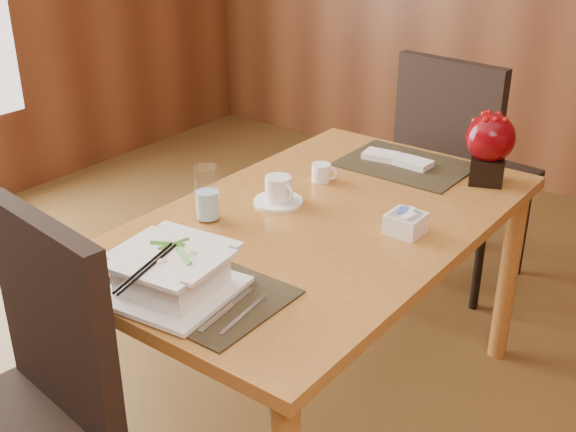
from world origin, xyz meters
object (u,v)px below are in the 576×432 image
Objects in this scene: coffee_cup at (278,192)px; far_chair at (459,162)px; bread_plate at (67,266)px; berry_decor at (490,144)px; dining_table at (319,245)px; sugar_caddy at (406,223)px; soup_setting at (172,274)px; water_glass at (207,193)px; near_chair at (18,405)px; creamer_jug at (321,172)px.

far_chair reaches higher than coffee_cup.
far_chair is (0.35, 1.75, -0.16)m from bread_plate.
berry_decor is (0.47, 0.57, 0.10)m from coffee_cup.
dining_table is 6.11× the size of berry_decor.
sugar_caddy is 1.06m from far_chair.
soup_setting is 1.22m from berry_decor.
far_chair is (-0.31, 0.50, -0.29)m from berry_decor.
far_chair is (0.25, 1.29, -0.24)m from water_glass.
near_chair is (-0.02, -0.99, -0.21)m from coffee_cup.
near_chair reaches higher than dining_table.
far_chair reaches higher than near_chair.
dining_table is 14.73× the size of sugar_caddy.
near_chair reaches higher than coffee_cup.
soup_setting is 0.44m from water_glass.
creamer_jug is at bearing -144.31° from berry_decor.
water_glass reaches higher than dining_table.
creamer_jug is 0.86m from far_chair.
near_chair reaches higher than berry_decor.
creamer_jug is at bearing 77.39° from bread_plate.
dining_table is 0.22m from coffee_cup.
sugar_caddy is 0.10× the size of far_chair.
water_glass is 0.17× the size of near_chair.
soup_setting reaches higher than bread_plate.
berry_decor is at bearing 86.18° from sugar_caddy.
bread_plate is at bearing -106.46° from coffee_cup.
water_glass is (-0.10, -0.23, 0.05)m from coffee_cup.
bread_plate is at bearing -173.88° from soup_setting.
far_chair is (0.17, 2.06, 0.02)m from near_chair.
near_chair is (-0.15, -0.39, -0.23)m from soup_setting.
creamer_jug is 0.46m from sugar_caddy.
creamer_jug is at bearing 88.97° from coffee_cup.
near_chair is (-0.48, -1.56, -0.31)m from berry_decor.
coffee_cup is at bearing -106.57° from creamer_jug.
dining_table is 1.00m from near_chair.
berry_decor is (0.30, 0.58, 0.24)m from dining_table.
creamer_jug is at bearing 91.57° from soup_setting.
berry_decor is at bearing 80.20° from near_chair.
far_chair is (0.02, 1.67, -0.21)m from soup_setting.
berry_decor is (0.57, 0.80, 0.05)m from water_glass.
sugar_caddy is 0.10× the size of near_chair.
dining_table is 0.39m from water_glass.
near_chair is (0.08, -0.76, -0.26)m from water_glass.
coffee_cup is (-0.17, 0.01, 0.14)m from dining_table.
near_chair reaches higher than creamer_jug.
dining_table is 0.30m from sugar_caddy.
near_chair is at bearing -59.34° from bread_plate.
berry_decor is at bearing 54.62° from water_glass.
soup_setting is 0.47m from near_chair.
berry_decor reaches higher than coffee_cup.
coffee_cup is 0.92× the size of water_glass.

